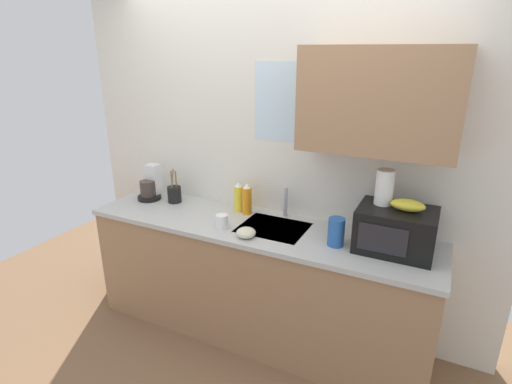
% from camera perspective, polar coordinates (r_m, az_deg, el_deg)
% --- Properties ---
extents(kitchen_wall_assembly, '(3.30, 0.42, 2.50)m').
position_cam_1_polar(kitchen_wall_assembly, '(2.92, 5.09, 5.17)').
color(kitchen_wall_assembly, silver).
rests_on(kitchen_wall_assembly, ground).
extents(counter_unit, '(2.53, 0.63, 0.90)m').
position_cam_1_polar(counter_unit, '(3.06, 0.04, -12.32)').
color(counter_unit, '#9E7551').
rests_on(counter_unit, ground).
extents(sink_faucet, '(0.03, 0.03, 0.23)m').
position_cam_1_polar(sink_faucet, '(2.96, 4.22, -1.42)').
color(sink_faucet, '#B2B5BA').
rests_on(sink_faucet, counter_unit).
extents(microwave, '(0.46, 0.35, 0.27)m').
position_cam_1_polar(microwave, '(2.60, 19.21, -5.10)').
color(microwave, black).
rests_on(microwave, counter_unit).
extents(banana_bunch, '(0.20, 0.11, 0.07)m').
position_cam_1_polar(banana_bunch, '(2.54, 20.76, -1.77)').
color(banana_bunch, gold).
rests_on(banana_bunch, microwave).
extents(paper_towel_roll, '(0.11, 0.11, 0.22)m').
position_cam_1_polar(paper_towel_roll, '(2.57, 17.79, 0.66)').
color(paper_towel_roll, white).
rests_on(paper_towel_roll, microwave).
extents(coffee_maker, '(0.19, 0.21, 0.28)m').
position_cam_1_polar(coffee_maker, '(3.44, -14.73, 0.81)').
color(coffee_maker, black).
rests_on(coffee_maker, counter_unit).
extents(dish_soap_bottle_orange, '(0.07, 0.07, 0.24)m').
position_cam_1_polar(dish_soap_bottle_orange, '(3.01, -1.28, -1.07)').
color(dish_soap_bottle_orange, orange).
rests_on(dish_soap_bottle_orange, counter_unit).
extents(dish_soap_bottle_yellow, '(0.06, 0.06, 0.24)m').
position_cam_1_polar(dish_soap_bottle_yellow, '(3.05, -2.54, -0.80)').
color(dish_soap_bottle_yellow, yellow).
rests_on(dish_soap_bottle_yellow, counter_unit).
extents(cereal_canister, '(0.10, 0.10, 0.18)m').
position_cam_1_polar(cereal_canister, '(2.58, 11.32, -5.59)').
color(cereal_canister, '#2659A5').
rests_on(cereal_canister, counter_unit).
extents(mug_white, '(0.08, 0.08, 0.09)m').
position_cam_1_polar(mug_white, '(2.80, -4.86, -4.17)').
color(mug_white, white).
rests_on(mug_white, counter_unit).
extents(utensil_crock, '(0.11, 0.11, 0.29)m').
position_cam_1_polar(utensil_crock, '(3.32, -11.52, -0.25)').
color(utensil_crock, black).
rests_on(utensil_crock, counter_unit).
extents(small_bowl, '(0.13, 0.13, 0.06)m').
position_cam_1_polar(small_bowl, '(2.66, -1.44, -5.79)').
color(small_bowl, beige).
rests_on(small_bowl, counter_unit).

